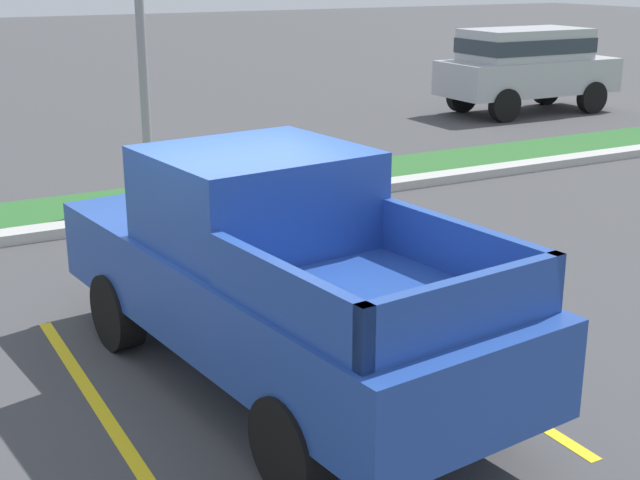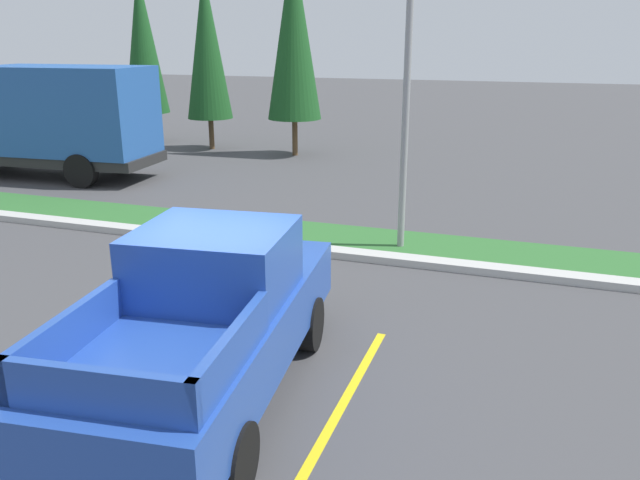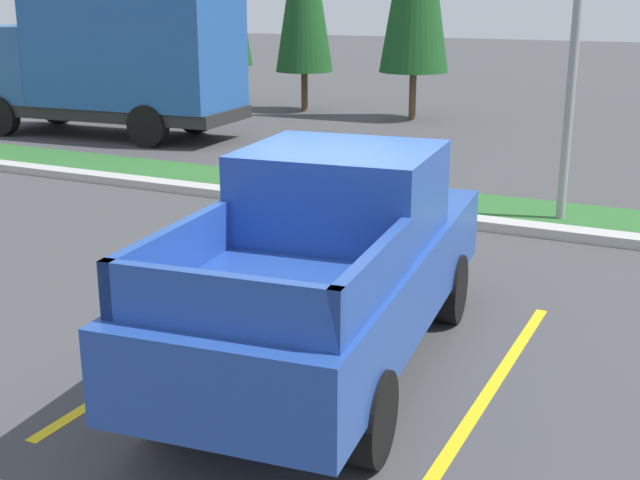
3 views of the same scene
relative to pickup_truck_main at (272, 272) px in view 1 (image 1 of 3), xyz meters
The scene contains 7 objects.
ground_plane 1.17m from the pickup_truck_main, 112.07° to the left, with size 120.00×120.00×0.00m, color #424244.
parking_line_near 1.86m from the pickup_truck_main, behind, with size 0.12×4.80×0.01m, color yellow.
parking_line_far 1.87m from the pickup_truck_main, ahead, with size 0.12×4.80×0.01m, color yellow.
curb_strip 5.59m from the pickup_truck_main, 92.13° to the left, with size 56.00×0.40×0.15m, color #B2B2AD.
grass_median 6.68m from the pickup_truck_main, 91.77° to the left, with size 56.00×1.80×0.06m, color #2D662D.
pickup_truck_main is the anchor object (origin of this frame).
suv_distant 16.20m from the pickup_truck_main, 40.88° to the left, with size 4.62×2.01×2.10m.
Camera 1 is at (-2.97, -7.16, 3.63)m, focal length 49.80 mm.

